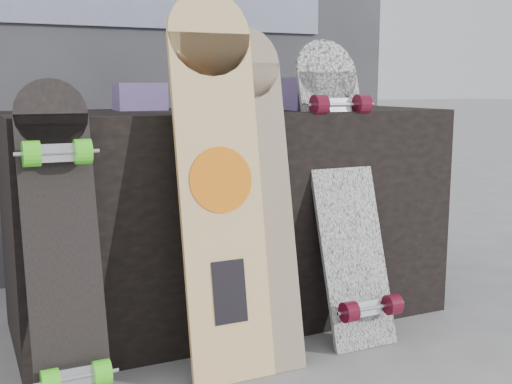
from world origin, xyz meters
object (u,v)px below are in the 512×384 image
longboard_geisha (220,174)px  longboard_celtic (256,188)px  vendor_table (231,216)px  longboard_cascadia (345,184)px  skateboard_dark (62,242)px

longboard_geisha → longboard_celtic: bearing=4.5°
vendor_table → longboard_celtic: size_ratio=1.48×
longboard_celtic → longboard_cascadia: bearing=11.8°
longboard_geisha → longboard_cascadia: size_ratio=1.12×
longboard_geisha → skateboard_dark: 0.50m
vendor_table → longboard_geisha: bearing=-117.2°
vendor_table → longboard_cascadia: (0.30, -0.32, 0.15)m
longboard_cascadia → skateboard_dark: size_ratio=1.16×
longboard_celtic → vendor_table: bearing=78.2°
vendor_table → longboard_celtic: 0.44m
longboard_geisha → skateboard_dark: bearing=-177.4°
longboard_celtic → skateboard_dark: longboard_celtic is taller
longboard_geisha → longboard_celtic: longboard_geisha is taller
longboard_geisha → longboard_celtic: 0.14m
vendor_table → skateboard_dark: bearing=-147.7°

